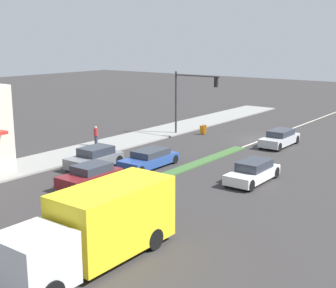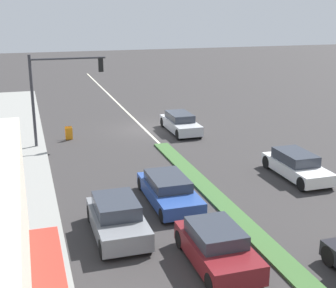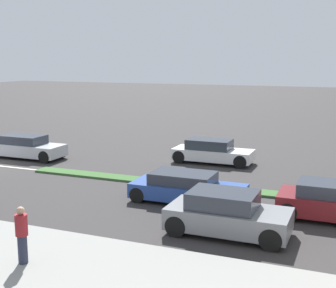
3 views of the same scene
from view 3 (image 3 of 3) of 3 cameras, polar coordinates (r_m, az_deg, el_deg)
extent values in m
plane|color=#333030|center=(19.94, 18.92, -6.63)|extent=(160.00, 160.00, 0.00)
cylinder|color=#282D42|center=(13.65, -17.29, -12.15)|extent=(0.26, 0.26, 0.80)
cylinder|color=maroon|center=(13.40, -17.45, -9.40)|extent=(0.34, 0.34, 0.59)
sphere|color=tan|center=(13.27, -17.55, -7.75)|extent=(0.22, 0.22, 0.22)
cube|color=maroon|center=(17.67, 19.56, -7.05)|extent=(1.82, 3.84, 0.69)
cube|color=#2D333D|center=(17.52, 19.05, -5.20)|extent=(1.55, 2.11, 0.47)
cylinder|color=black|center=(18.60, 15.08, -6.55)|extent=(0.22, 0.68, 0.68)
cylinder|color=black|center=(17.06, 14.38, -8.05)|extent=(0.22, 0.68, 0.68)
cube|color=silver|center=(25.67, 5.50, -1.26)|extent=(1.70, 4.32, 0.58)
cube|color=#2D333D|center=(25.63, 5.06, -0.01)|extent=(1.45, 2.38, 0.53)
cylinder|color=black|center=(25.99, 9.58, -1.51)|extent=(0.22, 0.70, 0.70)
cylinder|color=black|center=(24.56, 8.80, -2.19)|extent=(0.22, 0.70, 0.70)
cylinder|color=black|center=(26.92, 2.49, -0.97)|extent=(0.22, 0.70, 0.70)
cylinder|color=black|center=(25.54, 1.35, -1.58)|extent=(0.22, 0.70, 0.70)
cube|color=slate|center=(15.43, 7.39, -9.01)|extent=(1.83, 3.93, 0.69)
cube|color=#2D333D|center=(15.29, 6.73, -6.74)|extent=(1.56, 2.16, 0.54)
cylinder|color=black|center=(15.97, 13.44, -9.25)|extent=(0.22, 0.70, 0.70)
cylinder|color=black|center=(14.46, 12.42, -11.33)|extent=(0.22, 0.70, 0.70)
cylinder|color=black|center=(16.64, 3.03, -8.16)|extent=(0.22, 0.70, 0.70)
cylinder|color=black|center=(15.20, 0.98, -9.98)|extent=(0.22, 0.70, 0.70)
cube|color=#284793|center=(18.68, 2.49, -5.73)|extent=(1.85, 4.50, 0.58)
cube|color=#2D333D|center=(18.62, 1.85, -4.14)|extent=(1.57, 2.48, 0.44)
cylinder|color=black|center=(18.98, 8.61, -6.05)|extent=(0.22, 0.63, 0.63)
cylinder|color=black|center=(17.45, 7.32, -7.49)|extent=(0.22, 0.63, 0.63)
cylinder|color=black|center=(20.11, -1.68, -4.99)|extent=(0.22, 0.63, 0.63)
cylinder|color=black|center=(18.68, -3.74, -6.22)|extent=(0.22, 0.63, 0.63)
cube|color=#B7BABF|center=(28.01, -16.82, -0.63)|extent=(1.71, 4.45, 0.64)
cube|color=#2D333D|center=(28.05, -17.23, 0.54)|extent=(1.45, 2.45, 0.49)
cylinder|color=black|center=(27.57, -12.94, -0.96)|extent=(0.22, 0.69, 0.69)
cylinder|color=black|center=(26.38, -14.82, -1.55)|extent=(0.22, 0.69, 0.69)
cylinder|color=black|center=(29.73, -18.56, -0.43)|extent=(0.22, 0.69, 0.69)
camera|label=1|loc=(40.61, 49.15, 10.84)|focal=50.00mm
camera|label=2|loc=(16.91, 72.20, 12.91)|focal=50.00mm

